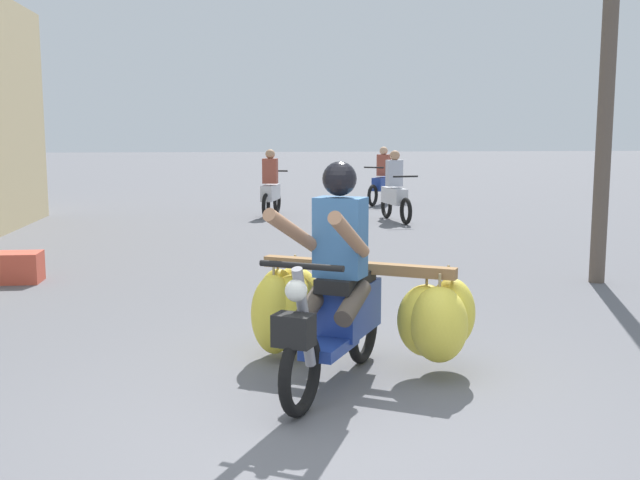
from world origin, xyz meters
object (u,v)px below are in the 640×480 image
motorbike_distant_ahead_left (395,193)px  motorbike_main_loaded (350,307)px  produce_crate (17,267)px  utility_pole (609,47)px  motorbike_distant_ahead_right (383,181)px  motorbike_distant_far_ahead (271,189)px

motorbike_distant_ahead_left → motorbike_main_loaded: bearing=-103.6°
produce_crate → motorbike_main_loaded: bearing=-46.9°
produce_crate → utility_pole: 7.35m
produce_crate → utility_pole: (6.86, -0.70, 2.55)m
motorbike_distant_ahead_right → motorbike_distant_far_ahead: bearing=-140.5°
utility_pole → motorbike_distant_ahead_right: bearing=94.3°
motorbike_distant_ahead_left → produce_crate: bearing=-135.5°
motorbike_distant_ahead_right → utility_pole: 10.05m
produce_crate → utility_pole: utility_pole is taller
motorbike_distant_ahead_left → motorbike_distant_ahead_right: same height
motorbike_distant_ahead_left → motorbike_distant_ahead_right: bearing=83.2°
motorbike_distant_ahead_right → utility_pole: bearing=-85.7°
motorbike_main_loaded → utility_pole: 5.06m
motorbike_distant_ahead_left → motorbike_distant_ahead_right: size_ratio=1.15×
motorbike_distant_ahead_right → utility_pole: utility_pole is taller
motorbike_main_loaded → motorbike_distant_ahead_right: bearing=78.2°
motorbike_main_loaded → utility_pole: (3.40, 3.00, 2.24)m
motorbike_distant_ahead_left → produce_crate: size_ratio=2.88×
motorbike_distant_ahead_left → motorbike_distant_far_ahead: bearing=154.7°
motorbike_distant_far_ahead → produce_crate: 7.52m
motorbike_distant_ahead_right → motorbike_distant_ahead_left: bearing=-96.8°
motorbike_main_loaded → motorbike_distant_ahead_right: motorbike_main_loaded is taller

